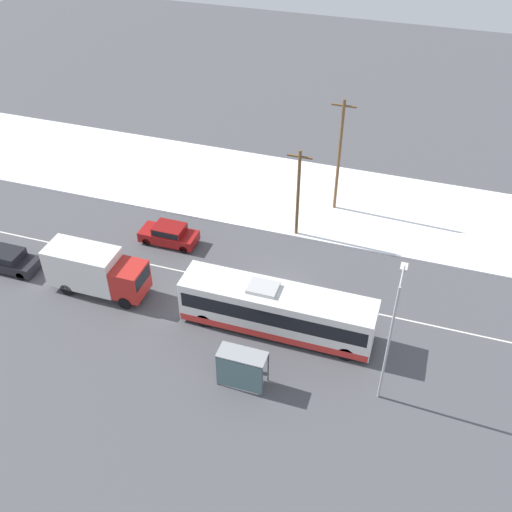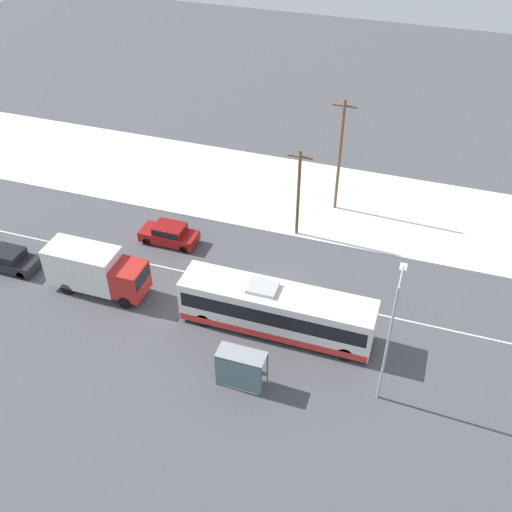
% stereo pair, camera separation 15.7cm
% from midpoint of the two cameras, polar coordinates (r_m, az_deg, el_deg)
% --- Properties ---
extents(ground_plane, '(120.00, 120.00, 0.00)m').
position_cam_midpoint_polar(ground_plane, '(40.33, 1.84, -3.42)').
color(ground_plane, '#4C4C51').
extents(snow_lot, '(80.00, 11.13, 0.12)m').
position_cam_midpoint_polar(snow_lot, '(49.49, 5.80, 5.42)').
color(snow_lot, white).
rests_on(snow_lot, ground_plane).
extents(lane_marking_center, '(60.00, 0.12, 0.00)m').
position_cam_midpoint_polar(lane_marking_center, '(40.33, 1.84, -3.42)').
color(lane_marking_center, silver).
rests_on(lane_marking_center, ground_plane).
extents(city_bus, '(11.98, 2.57, 3.32)m').
position_cam_midpoint_polar(city_bus, '(36.68, 1.87, -5.17)').
color(city_bus, white).
rests_on(city_bus, ground_plane).
extents(box_truck, '(6.70, 2.30, 3.24)m').
position_cam_midpoint_polar(box_truck, '(40.72, -15.21, -1.27)').
color(box_truck, silver).
rests_on(box_truck, ground_plane).
extents(sedan_car, '(4.25, 1.80, 1.54)m').
position_cam_midpoint_polar(sedan_car, '(44.48, -8.38, 2.12)').
color(sedan_car, maroon).
rests_on(sedan_car, ground_plane).
extents(parked_car_near_truck, '(4.05, 1.80, 1.52)m').
position_cam_midpoint_polar(parked_car_near_truck, '(45.08, -22.54, -0.31)').
color(parked_car_near_truck, black).
rests_on(parked_car_near_truck, ground_plane).
extents(pedestrian_at_stop, '(0.64, 0.28, 1.77)m').
position_cam_midpoint_polar(pedestrian_at_stop, '(34.95, -1.98, -9.24)').
color(pedestrian_at_stop, '#23232D').
rests_on(pedestrian_at_stop, ground_plane).
extents(bus_shelter, '(2.74, 1.20, 2.40)m').
position_cam_midpoint_polar(bus_shelter, '(33.51, -1.60, -10.47)').
color(bus_shelter, gray).
rests_on(bus_shelter, ground_plane).
extents(streetlamp, '(0.36, 2.19, 8.16)m').
position_cam_midpoint_polar(streetlamp, '(31.53, 12.65, -6.73)').
color(streetlamp, '#9EA3A8').
rests_on(streetlamp, ground_plane).
extents(utility_pole_roadside, '(1.80, 0.24, 7.14)m').
position_cam_midpoint_polar(utility_pole_roadside, '(43.33, 3.93, 6.08)').
color(utility_pole_roadside, brown).
rests_on(utility_pole_roadside, ground_plane).
extents(utility_pole_snowlot, '(1.80, 0.24, 9.29)m').
position_cam_midpoint_polar(utility_pole_snowlot, '(46.11, 7.83, 9.52)').
color(utility_pole_snowlot, brown).
rests_on(utility_pole_snowlot, ground_plane).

